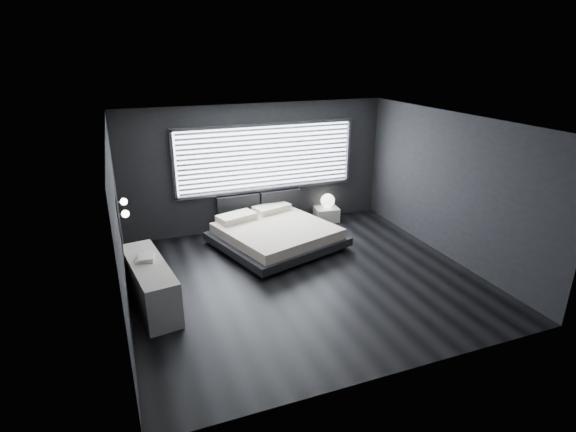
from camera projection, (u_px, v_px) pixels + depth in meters
name	position (u px, v px, depth m)	size (l,w,h in m)	color
room	(306.00, 205.00, 7.61)	(6.04, 6.00, 2.80)	black
window	(267.00, 158.00, 9.96)	(4.14, 0.09, 1.52)	white
headboard	(260.00, 204.00, 10.21)	(1.96, 0.16, 0.52)	black
sconce_near	(125.00, 214.00, 6.62)	(0.18, 0.11, 0.11)	silver
sconce_far	(124.00, 202.00, 7.14)	(0.18, 0.11, 0.11)	silver
wall_art_upper	(117.00, 212.00, 5.97)	(0.01, 0.48, 0.48)	#47474C
wall_art_lower	(121.00, 237.00, 6.36)	(0.01, 0.48, 0.48)	#47474C
bed	(276.00, 234.00, 9.34)	(2.81, 2.74, 0.59)	black
nightstand	(326.00, 214.00, 10.77)	(0.55, 0.46, 0.32)	silver
orb_lamp	(328.00, 201.00, 10.69)	(0.33, 0.33, 0.33)	white
dresser	(150.00, 284.00, 7.16)	(0.79, 1.91, 0.74)	silver
book_stack	(145.00, 258.00, 7.12)	(0.32, 0.39, 0.07)	white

